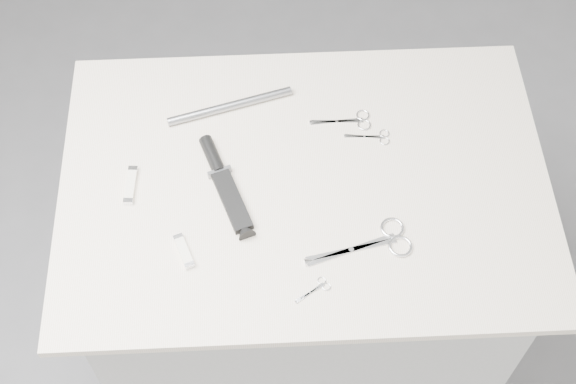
{
  "coord_description": "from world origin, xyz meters",
  "views": [
    {
      "loc": [
        -0.08,
        -0.91,
        2.28
      ],
      "look_at": [
        -0.04,
        -0.03,
        0.92
      ],
      "focal_mm": 50.0,
      "sensor_mm": 36.0,
      "label": 1
    }
  ],
  "objects_px": {
    "large_shears": "(380,242)",
    "metal_rail": "(230,106)",
    "embroidery_scissors_a": "(352,121)",
    "tiny_scissors": "(316,289)",
    "embroidery_scissors_b": "(375,137)",
    "pocket_knife_a": "(131,185)",
    "sheathed_knife": "(223,180)",
    "pocket_knife_b": "(184,251)",
    "plinth": "(302,284)"
  },
  "relations": [
    {
      "from": "plinth",
      "to": "embroidery_scissors_a",
      "type": "xyz_separation_m",
      "value": [
        0.11,
        0.15,
        0.47
      ]
    },
    {
      "from": "tiny_scissors",
      "to": "pocket_knife_b",
      "type": "bearing_deg",
      "value": 127.61
    },
    {
      "from": "sheathed_knife",
      "to": "tiny_scissors",
      "type": "bearing_deg",
      "value": -164.61
    },
    {
      "from": "pocket_knife_b",
      "to": "metal_rail",
      "type": "relative_size",
      "value": 0.28
    },
    {
      "from": "embroidery_scissors_a",
      "to": "pocket_knife_b",
      "type": "height_order",
      "value": "pocket_knife_b"
    },
    {
      "from": "pocket_knife_a",
      "to": "sheathed_knife",
      "type": "bearing_deg",
      "value": -85.23
    },
    {
      "from": "embroidery_scissors_a",
      "to": "embroidery_scissors_b",
      "type": "bearing_deg",
      "value": -47.1
    },
    {
      "from": "tiny_scissors",
      "to": "sheathed_knife",
      "type": "distance_m",
      "value": 0.3
    },
    {
      "from": "plinth",
      "to": "metal_rail",
      "type": "xyz_separation_m",
      "value": [
        -0.15,
        0.19,
        0.48
      ]
    },
    {
      "from": "plinth",
      "to": "large_shears",
      "type": "bearing_deg",
      "value": -47.78
    },
    {
      "from": "embroidery_scissors_a",
      "to": "tiny_scissors",
      "type": "xyz_separation_m",
      "value": [
        -0.1,
        -0.39,
        -0.0
      ]
    },
    {
      "from": "embroidery_scissors_a",
      "to": "plinth",
      "type": "bearing_deg",
      "value": -127.27
    },
    {
      "from": "embroidery_scissors_a",
      "to": "metal_rail",
      "type": "distance_m",
      "value": 0.27
    },
    {
      "from": "embroidery_scissors_b",
      "to": "tiny_scissors",
      "type": "xyz_separation_m",
      "value": [
        -0.15,
        -0.35,
        -0.0
      ]
    },
    {
      "from": "tiny_scissors",
      "to": "sheathed_knife",
      "type": "relative_size",
      "value": 0.3
    },
    {
      "from": "embroidery_scissors_a",
      "to": "metal_rail",
      "type": "bearing_deg",
      "value": 169.27
    },
    {
      "from": "large_shears",
      "to": "tiny_scissors",
      "type": "height_order",
      "value": "large_shears"
    },
    {
      "from": "large_shears",
      "to": "sheathed_knife",
      "type": "xyz_separation_m",
      "value": [
        -0.3,
        0.16,
        0.01
      ]
    },
    {
      "from": "large_shears",
      "to": "embroidery_scissors_a",
      "type": "height_order",
      "value": "large_shears"
    },
    {
      "from": "embroidery_scissors_a",
      "to": "pocket_knife_a",
      "type": "relative_size",
      "value": 1.44
    },
    {
      "from": "large_shears",
      "to": "embroidery_scissors_b",
      "type": "relative_size",
      "value": 2.19
    },
    {
      "from": "plinth",
      "to": "sheathed_knife",
      "type": "distance_m",
      "value": 0.51
    },
    {
      "from": "sheathed_knife",
      "to": "pocket_knife_b",
      "type": "bearing_deg",
      "value": 135.47
    },
    {
      "from": "embroidery_scissors_a",
      "to": "sheathed_knife",
      "type": "distance_m",
      "value": 0.31
    },
    {
      "from": "pocket_knife_a",
      "to": "metal_rail",
      "type": "height_order",
      "value": "metal_rail"
    },
    {
      "from": "metal_rail",
      "to": "embroidery_scissors_a",
      "type": "bearing_deg",
      "value": -10.13
    },
    {
      "from": "pocket_knife_b",
      "to": "large_shears",
      "type": "bearing_deg",
      "value": -109.79
    },
    {
      "from": "embroidery_scissors_b",
      "to": "metal_rail",
      "type": "relative_size",
      "value": 0.35
    },
    {
      "from": "sheathed_knife",
      "to": "metal_rail",
      "type": "height_order",
      "value": "sheathed_knife"
    },
    {
      "from": "metal_rail",
      "to": "embroidery_scissors_b",
      "type": "bearing_deg",
      "value": -16.84
    },
    {
      "from": "embroidery_scissors_a",
      "to": "large_shears",
      "type": "bearing_deg",
      "value": -85.42
    },
    {
      "from": "embroidery_scissors_b",
      "to": "tiny_scissors",
      "type": "height_order",
      "value": "same"
    },
    {
      "from": "embroidery_scissors_a",
      "to": "pocket_knife_a",
      "type": "xyz_separation_m",
      "value": [
        -0.46,
        -0.15,
        0.0
      ]
    },
    {
      "from": "sheathed_knife",
      "to": "pocket_knife_a",
      "type": "bearing_deg",
      "value": 71.49
    },
    {
      "from": "sheathed_knife",
      "to": "pocket_knife_a",
      "type": "relative_size",
      "value": 2.64
    },
    {
      "from": "large_shears",
      "to": "plinth",
      "type": "bearing_deg",
      "value": 117.71
    },
    {
      "from": "pocket_knife_a",
      "to": "metal_rail",
      "type": "distance_m",
      "value": 0.28
    },
    {
      "from": "pocket_knife_b",
      "to": "embroidery_scissors_a",
      "type": "bearing_deg",
      "value": -69.71
    },
    {
      "from": "plinth",
      "to": "pocket_knife_b",
      "type": "relative_size",
      "value": 11.79
    },
    {
      "from": "embroidery_scissors_b",
      "to": "pocket_knife_a",
      "type": "bearing_deg",
      "value": -163.47
    },
    {
      "from": "large_shears",
      "to": "metal_rail",
      "type": "xyz_separation_m",
      "value": [
        -0.29,
        0.35,
        0.01
      ]
    },
    {
      "from": "embroidery_scissors_a",
      "to": "tiny_scissors",
      "type": "relative_size",
      "value": 1.82
    },
    {
      "from": "pocket_knife_b",
      "to": "sheathed_knife",
      "type": "bearing_deg",
      "value": -45.67
    },
    {
      "from": "embroidery_scissors_b",
      "to": "pocket_knife_b",
      "type": "xyz_separation_m",
      "value": [
        -0.4,
        -0.26,
        0.0
      ]
    },
    {
      "from": "pocket_knife_b",
      "to": "plinth",
      "type": "bearing_deg",
      "value": -77.68
    },
    {
      "from": "metal_rail",
      "to": "pocket_knife_a",
      "type": "bearing_deg",
      "value": -136.28
    },
    {
      "from": "plinth",
      "to": "pocket_knife_a",
      "type": "distance_m",
      "value": 0.59
    },
    {
      "from": "embroidery_scissors_b",
      "to": "plinth",
      "type": "bearing_deg",
      "value": -141.02
    },
    {
      "from": "large_shears",
      "to": "pocket_knife_b",
      "type": "xyz_separation_m",
      "value": [
        -0.38,
        -0.0,
        0.0
      ]
    },
    {
      "from": "plinth",
      "to": "large_shears",
      "type": "xyz_separation_m",
      "value": [
        0.14,
        -0.15,
        0.47
      ]
    }
  ]
}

